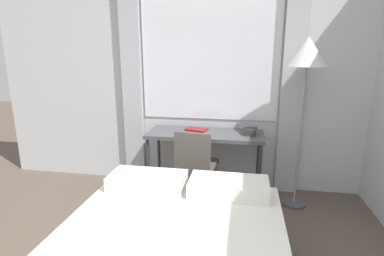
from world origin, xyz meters
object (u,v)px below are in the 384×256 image
Objects in this scene: standing_lamp at (307,59)px; book at (196,129)px; desk at (205,138)px; telephone at (250,131)px; desk_chair at (195,162)px.

book is at bearing 172.52° from standing_lamp.
book is at bearing 147.77° from desk.
standing_lamp is at bearing -4.38° from desk.
telephone is at bearing -0.10° from desk.
desk_chair is 3.19× the size of book.
standing_lamp reaches higher than desk.
desk_chair is 0.48× the size of standing_lamp.
telephone is (0.57, 0.26, 0.30)m from desk_chair.
telephone is at bearing 31.27° from desk_chair.
standing_lamp is 1.38m from book.
desk_chair is at bearing -155.56° from telephone.
desk_chair reaches higher than book.
telephone is (-0.50, 0.08, -0.77)m from standing_lamp.
telephone is 0.61m from book.
book is (-0.11, 0.07, 0.08)m from desk.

